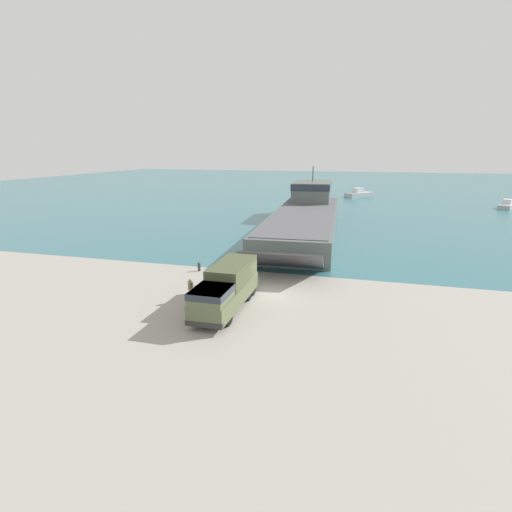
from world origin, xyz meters
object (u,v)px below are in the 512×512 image
(moored_boat_a, at_px, (359,194))
(moored_boat_b, at_px, (507,205))
(military_truck, at_px, (226,287))
(mooring_bollard, at_px, (199,266))
(soldier_on_ramp, at_px, (190,288))
(landing_craft, at_px, (307,213))
(cargo_crate, at_px, (207,309))

(moored_boat_a, xyz_separation_m, moored_boat_b, (27.34, -12.08, -0.15))
(military_truck, distance_m, mooring_bollard, 9.42)
(military_truck, distance_m, soldier_on_ramp, 3.02)
(moored_boat_a, bearing_deg, landing_craft, -57.28)
(landing_craft, distance_m, moored_boat_a, 42.02)
(mooring_bollard, height_order, cargo_crate, mooring_bollard)
(mooring_bollard, xyz_separation_m, cargo_crate, (4.38, -9.01, -0.11))
(soldier_on_ramp, xyz_separation_m, mooring_bollard, (-2.40, 7.16, -0.56))
(moored_boat_b, distance_m, mooring_bollard, 66.38)
(soldier_on_ramp, bearing_deg, landing_craft, 40.29)
(soldier_on_ramp, height_order, mooring_bollard, soldier_on_ramp)
(landing_craft, height_order, military_truck, landing_craft)
(landing_craft, bearing_deg, military_truck, -94.95)
(landing_craft, distance_m, cargo_crate, 32.64)
(moored_boat_a, relative_size, cargo_crate, 9.38)
(landing_craft, height_order, mooring_bollard, landing_craft)
(mooring_bollard, distance_m, cargo_crate, 10.02)
(cargo_crate, bearing_deg, landing_craft, 86.61)
(military_truck, height_order, cargo_crate, military_truck)
(landing_craft, relative_size, moored_boat_b, 6.73)
(soldier_on_ramp, xyz_separation_m, moored_boat_b, (37.62, 60.11, -0.45))
(military_truck, xyz_separation_m, mooring_bollard, (-5.32, 7.69, -1.10))
(landing_craft, distance_m, military_truck, 31.24)
(military_truck, distance_m, moored_boat_a, 73.11)
(moored_boat_a, bearing_deg, moored_boat_b, 17.62)
(cargo_crate, bearing_deg, moored_boat_b, 60.09)
(mooring_bollard, bearing_deg, soldier_on_ramp, -71.45)
(cargo_crate, bearing_deg, military_truck, 54.51)
(moored_boat_a, distance_m, cargo_crate, 74.52)
(soldier_on_ramp, bearing_deg, military_truck, -52.93)
(moored_boat_a, xyz_separation_m, cargo_crate, (-8.31, -74.05, -0.38))
(mooring_bollard, bearing_deg, moored_boat_a, 78.96)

